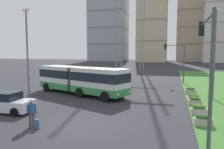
{
  "coord_description": "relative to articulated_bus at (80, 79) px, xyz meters",
  "views": [
    {
      "loc": [
        5.95,
        -12.56,
        4.57
      ],
      "look_at": [
        -0.52,
        10.84,
        2.2
      ],
      "focal_mm": 35.87,
      "sensor_mm": 36.0,
      "label": 1
    }
  ],
  "objects": [
    {
      "name": "flower_planter_0",
      "position": [
        11.71,
        -7.97,
        -1.23
      ],
      "size": [
        1.1,
        0.56,
        0.74
      ],
      "color": "#B7AD9E",
      "rests_on": "grass_median"
    },
    {
      "name": "flower_planter_1",
      "position": [
        11.71,
        -5.41,
        -1.23
      ],
      "size": [
        1.1,
        0.56,
        0.74
      ],
      "color": "#B7AD9E",
      "rests_on": "grass_median"
    },
    {
      "name": "flower_planter_4",
      "position": [
        11.71,
        3.3,
        -1.23
      ],
      "size": [
        1.1,
        0.56,
        0.74
      ],
      "color": "#B7AD9E",
      "rests_on": "grass_median"
    },
    {
      "name": "apartment_tower_westcentre",
      "position": [
        -0.99,
        92.27,
        23.18
      ],
      "size": [
        14.57,
        14.68,
        49.62
      ],
      "color": "beige",
      "rests_on": "ground"
    },
    {
      "name": "apartment_tower_eastcentre",
      "position": [
        30.43,
        96.4,
        20.6
      ],
      "size": [
        15.78,
        20.14,
        44.47
      ],
      "color": "silver",
      "rests_on": "ground"
    },
    {
      "name": "pedestrian_crossing",
      "position": [
        1.52,
        -10.92,
        -0.65
      ],
      "size": [
        0.43,
        0.44,
        1.74
      ],
      "color": "#4C4238",
      "rests_on": "ground"
    },
    {
      "name": "flower_planter_2",
      "position": [
        11.71,
        -2.37,
        -1.23
      ],
      "size": [
        1.1,
        0.56,
        0.74
      ],
      "color": "#B7AD9E",
      "rests_on": "grass_median"
    },
    {
      "name": "car_black_sedan",
      "position": [
        -2.14,
        13.52,
        -0.9
      ],
      "size": [
        4.55,
        2.36,
        1.58
      ],
      "color": "black",
      "rests_on": "ground"
    },
    {
      "name": "apartment_tower_centre",
      "position": [
        19.08,
        104.59,
        19.6
      ],
      "size": [
        16.57,
        19.38,
        42.46
      ],
      "color": "#C6B299",
      "rests_on": "ground"
    },
    {
      "name": "car_white_van",
      "position": [
        -2.64,
        -8.43,
        -0.9
      ],
      "size": [
        4.45,
        2.12,
        1.58
      ],
      "color": "silver",
      "rests_on": "ground"
    },
    {
      "name": "streetlight_median",
      "position": [
        13.61,
        0.93,
        3.17
      ],
      "size": [
        0.7,
        0.28,
        8.76
      ],
      "color": "slate",
      "rests_on": "ground"
    },
    {
      "name": "traffic_light_far_right",
      "position": [
        10.33,
        12.03,
        2.35
      ],
      "size": [
        3.11,
        0.28,
        5.87
      ],
      "color": "#474C51",
      "rests_on": "ground"
    },
    {
      "name": "traffic_light_near_right",
      "position": [
        11.31,
        -11.53,
        2.7
      ],
      "size": [
        0.28,
        4.49,
        6.31
      ],
      "color": "#474C51",
      "rests_on": "ground"
    },
    {
      "name": "articulated_bus",
      "position": [
        0.0,
        0.0,
        0.0
      ],
      "size": [
        11.78,
        7.02,
        3.0
      ],
      "color": "silver",
      "rests_on": "ground"
    },
    {
      "name": "flower_planter_3",
      "position": [
        11.71,
        -1.11,
        -1.23
      ],
      "size": [
        1.1,
        0.56,
        0.74
      ],
      "color": "#B7AD9E",
      "rests_on": "grass_median"
    },
    {
      "name": "ground_plane",
      "position": [
        3.9,
        -9.97,
        -1.65
      ],
      "size": [
        260.0,
        260.0,
        0.0
      ],
      "primitive_type": "plane",
      "color": "#2D2D33"
    },
    {
      "name": "apartment_tower_west",
      "position": [
        -26.1,
        100.87,
        20.33
      ],
      "size": [
        19.28,
        19.93,
        43.93
      ],
      "color": "#9EA3AD",
      "rests_on": "ground"
    },
    {
      "name": "rolling_suitcase",
      "position": [
        1.97,
        -11.12,
        -1.34
      ],
      "size": [
        0.43,
        0.42,
        0.97
      ],
      "color": "#335693",
      "rests_on": "ground"
    },
    {
      "name": "streetlight_left",
      "position": [
        -4.6,
        -2.74,
        3.26
      ],
      "size": [
        0.7,
        0.28,
        8.95
      ],
      "color": "slate",
      "rests_on": "ground"
    }
  ]
}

